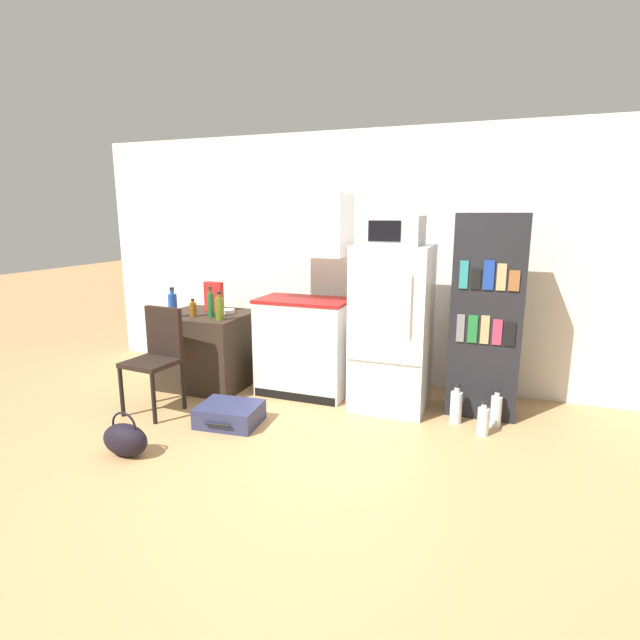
{
  "coord_description": "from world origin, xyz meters",
  "views": [
    {
      "loc": [
        1.46,
        -2.93,
        1.72
      ],
      "look_at": [
        0.03,
        0.85,
        0.85
      ],
      "focal_mm": 28.0,
      "sensor_mm": 36.0,
      "label": 1
    }
  ],
  "objects_px": {
    "bottle_blue_soda": "(173,305)",
    "handbag": "(125,439)",
    "microwave": "(395,230)",
    "bottle_clear_short": "(212,299)",
    "side_table": "(208,349)",
    "refrigerator": "(392,328)",
    "kitchen_hutch": "(304,307)",
    "water_bottle_middle": "(483,421)",
    "water_bottle_back": "(456,406)",
    "bottle_green_tall": "(211,304)",
    "bottle_amber_beer": "(193,309)",
    "bottle_olive_oil": "(220,308)",
    "suitcase_large_flat": "(230,414)",
    "water_bottle_front": "(496,410)",
    "cereal_box": "(214,297)",
    "bowl": "(228,311)",
    "chair": "(158,351)",
    "bookshelf": "(487,317)"
  },
  "relations": [
    {
      "from": "bowl",
      "to": "suitcase_large_flat",
      "type": "bearing_deg",
      "value": -59.45
    },
    {
      "from": "kitchen_hutch",
      "to": "bottle_olive_oil",
      "type": "bearing_deg",
      "value": -153.88
    },
    {
      "from": "bottle_clear_short",
      "to": "water_bottle_front",
      "type": "distance_m",
      "value": 3.01
    },
    {
      "from": "kitchen_hutch",
      "to": "water_bottle_middle",
      "type": "relative_size",
      "value": 6.59
    },
    {
      "from": "refrigerator",
      "to": "chair",
      "type": "distance_m",
      "value": 2.07
    },
    {
      "from": "bookshelf",
      "to": "cereal_box",
      "type": "xyz_separation_m",
      "value": [
        -2.63,
        -0.08,
        0.03
      ]
    },
    {
      "from": "side_table",
      "to": "suitcase_large_flat",
      "type": "height_order",
      "value": "side_table"
    },
    {
      "from": "bottle_blue_soda",
      "to": "handbag",
      "type": "xyz_separation_m",
      "value": [
        0.48,
        -1.26,
        -0.74
      ]
    },
    {
      "from": "water_bottle_back",
      "to": "bottle_blue_soda",
      "type": "bearing_deg",
      "value": -176.0
    },
    {
      "from": "bottle_clear_short",
      "to": "cereal_box",
      "type": "height_order",
      "value": "cereal_box"
    },
    {
      "from": "refrigerator",
      "to": "water_bottle_front",
      "type": "relative_size",
      "value": 4.46
    },
    {
      "from": "bookshelf",
      "to": "bowl",
      "type": "xyz_separation_m",
      "value": [
        -2.45,
        -0.12,
        -0.1
      ]
    },
    {
      "from": "cereal_box",
      "to": "water_bottle_back",
      "type": "height_order",
      "value": "cereal_box"
    },
    {
      "from": "bottle_green_tall",
      "to": "bottle_amber_beer",
      "type": "relative_size",
      "value": 1.69
    },
    {
      "from": "kitchen_hutch",
      "to": "bottle_amber_beer",
      "type": "distance_m",
      "value": 1.07
    },
    {
      "from": "microwave",
      "to": "cereal_box",
      "type": "xyz_separation_m",
      "value": [
        -1.85,
        0.05,
        -0.69
      ]
    },
    {
      "from": "water_bottle_front",
      "to": "refrigerator",
      "type": "bearing_deg",
      "value": 171.87
    },
    {
      "from": "water_bottle_back",
      "to": "refrigerator",
      "type": "bearing_deg",
      "value": 164.21
    },
    {
      "from": "water_bottle_back",
      "to": "kitchen_hutch",
      "type": "bearing_deg",
      "value": 171.62
    },
    {
      "from": "side_table",
      "to": "refrigerator",
      "type": "height_order",
      "value": "refrigerator"
    },
    {
      "from": "side_table",
      "to": "microwave",
      "type": "xyz_separation_m",
      "value": [
        1.87,
        0.08,
        1.21
      ]
    },
    {
      "from": "side_table",
      "to": "bottle_green_tall",
      "type": "height_order",
      "value": "bottle_green_tall"
    },
    {
      "from": "side_table",
      "to": "water_bottle_back",
      "type": "relative_size",
      "value": 2.46
    },
    {
      "from": "suitcase_large_flat",
      "to": "cereal_box",
      "type": "bearing_deg",
      "value": 121.81
    },
    {
      "from": "side_table",
      "to": "bottle_amber_beer",
      "type": "bearing_deg",
      "value": -99.28
    },
    {
      "from": "bottle_green_tall",
      "to": "bottle_blue_soda",
      "type": "relative_size",
      "value": 1.01
    },
    {
      "from": "bottle_green_tall",
      "to": "bottle_amber_beer",
      "type": "distance_m",
      "value": 0.19
    },
    {
      "from": "side_table",
      "to": "bottle_blue_soda",
      "type": "distance_m",
      "value": 0.6
    },
    {
      "from": "handbag",
      "to": "water_bottle_middle",
      "type": "distance_m",
      "value": 2.71
    },
    {
      "from": "water_bottle_middle",
      "to": "water_bottle_back",
      "type": "relative_size",
      "value": 0.84
    },
    {
      "from": "bottle_amber_beer",
      "to": "chair",
      "type": "height_order",
      "value": "same"
    },
    {
      "from": "refrigerator",
      "to": "bowl",
      "type": "xyz_separation_m",
      "value": [
        -1.67,
        0.01,
        0.03
      ]
    },
    {
      "from": "kitchen_hutch",
      "to": "microwave",
      "type": "distance_m",
      "value": 1.13
    },
    {
      "from": "bottle_amber_beer",
      "to": "suitcase_large_flat",
      "type": "bearing_deg",
      "value": -39.67
    },
    {
      "from": "water_bottle_middle",
      "to": "microwave",
      "type": "bearing_deg",
      "value": 157.48
    },
    {
      "from": "suitcase_large_flat",
      "to": "side_table",
      "type": "bearing_deg",
      "value": 126.64
    },
    {
      "from": "kitchen_hutch",
      "to": "suitcase_large_flat",
      "type": "relative_size",
      "value": 3.56
    },
    {
      "from": "bowl",
      "to": "handbag",
      "type": "distance_m",
      "value": 1.75
    },
    {
      "from": "bottle_blue_soda",
      "to": "bottle_green_tall",
      "type": "bearing_deg",
      "value": 23.32
    },
    {
      "from": "suitcase_large_flat",
      "to": "bottle_amber_beer",
      "type": "bearing_deg",
      "value": 134.95
    },
    {
      "from": "side_table",
      "to": "water_bottle_back",
      "type": "xyz_separation_m",
      "value": [
        2.47,
        -0.09,
        -0.23
      ]
    },
    {
      "from": "bottle_blue_soda",
      "to": "bowl",
      "type": "relative_size",
      "value": 2.07
    },
    {
      "from": "bottle_blue_soda",
      "to": "bottle_olive_oil",
      "type": "height_order",
      "value": "bottle_blue_soda"
    },
    {
      "from": "bottle_blue_soda",
      "to": "water_bottle_back",
      "type": "distance_m",
      "value": 2.75
    },
    {
      "from": "water_bottle_front",
      "to": "water_bottle_middle",
      "type": "bearing_deg",
      "value": -112.42
    },
    {
      "from": "suitcase_large_flat",
      "to": "water_bottle_back",
      "type": "height_order",
      "value": "water_bottle_back"
    },
    {
      "from": "bottle_blue_soda",
      "to": "bottle_amber_beer",
      "type": "xyz_separation_m",
      "value": [
        0.16,
        0.1,
        -0.05
      ]
    },
    {
      "from": "microwave",
      "to": "bottle_clear_short",
      "type": "distance_m",
      "value": 2.14
    },
    {
      "from": "handbag",
      "to": "bottle_amber_beer",
      "type": "bearing_deg",
      "value": 103.37
    },
    {
      "from": "microwave",
      "to": "bottle_blue_soda",
      "type": "distance_m",
      "value": 2.2
    }
  ]
}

